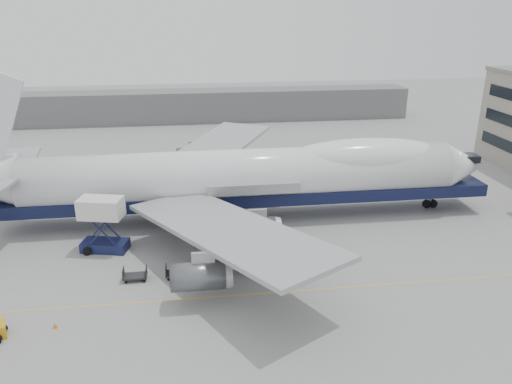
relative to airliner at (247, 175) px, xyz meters
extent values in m
plane|color=gray|center=(-0.64, -12.00, -5.62)|extent=(260.00, 260.00, 0.00)
cube|color=gold|center=(-0.64, -18.00, -5.62)|extent=(60.00, 0.15, 0.01)
cube|color=slate|center=(-10.64, 58.00, -2.12)|extent=(110.00, 8.00, 7.00)
cylinder|color=white|center=(-0.64, 0.00, 0.08)|extent=(52.00, 6.40, 6.40)
cube|color=#0E1334|center=(0.36, 0.00, -2.48)|extent=(60.00, 5.76, 1.50)
cone|color=white|center=(28.36, 0.00, 0.08)|extent=(6.00, 6.40, 6.40)
ellipsoid|color=white|center=(14.96, 0.00, 1.84)|extent=(20.67, 5.78, 4.56)
cube|color=#9EA0A3|center=(-3.64, -14.28, -0.52)|extent=(20.35, 26.74, 2.26)
cube|color=#9EA0A3|center=(-3.64, 14.28, -0.52)|extent=(20.35, 26.74, 2.26)
cylinder|color=#595B60|center=(-6.64, 19.00, -2.72)|extent=(4.80, 2.60, 2.60)
cylinder|color=#595B60|center=(-0.64, 10.00, -2.72)|extent=(4.80, 2.60, 2.60)
cylinder|color=#595B60|center=(-0.64, -10.00, -2.72)|extent=(4.80, 2.60, 2.60)
cylinder|color=#595B60|center=(-6.64, -19.00, -2.72)|extent=(4.80, 2.60, 2.60)
cylinder|color=slate|center=(24.36, 0.00, -4.37)|extent=(0.36, 0.36, 2.50)
cylinder|color=black|center=(24.36, 0.00, -5.07)|extent=(1.10, 0.45, 1.10)
cylinder|color=slate|center=(-3.64, -3.00, -4.37)|extent=(0.36, 0.36, 2.50)
cylinder|color=black|center=(-3.64, -3.00, -5.07)|extent=(1.10, 0.45, 1.10)
cylinder|color=slate|center=(-3.64, 3.00, -4.37)|extent=(0.36, 0.36, 2.50)
cylinder|color=black|center=(-3.64, 3.00, -5.07)|extent=(1.10, 0.45, 1.10)
cube|color=#171C45|center=(-16.56, -6.90, -5.08)|extent=(5.33, 3.42, 1.08)
cube|color=silver|center=(-16.56, -6.90, -0.62)|extent=(4.99, 3.52, 2.16)
cube|color=#171C45|center=(-16.56, -7.98, -2.82)|extent=(3.45, 0.92, 3.88)
cube|color=#171C45|center=(-16.56, -5.81, -2.82)|extent=(3.45, 0.92, 3.88)
cube|color=slate|center=(-16.56, -5.32, -0.62)|extent=(2.57, 1.69, 0.15)
cylinder|color=black|center=(-18.33, -7.88, -5.18)|extent=(0.89, 0.34, 0.89)
cylinder|color=black|center=(-18.33, -5.91, -5.18)|extent=(0.89, 0.34, 0.89)
cylinder|color=black|center=(-14.79, -7.88, -5.18)|extent=(0.89, 0.34, 0.89)
cylinder|color=black|center=(-14.79, -5.91, -5.18)|extent=(0.89, 0.34, 0.89)
cylinder|color=black|center=(-22.71, -21.05, -5.26)|extent=(0.74, 0.32, 0.74)
cone|color=orange|center=(-18.67, -20.91, -5.36)|extent=(0.34, 0.34, 0.52)
cube|color=orange|center=(-18.67, -20.91, -5.61)|extent=(0.35, 0.35, 0.03)
cube|color=#2D2D30|center=(-12.73, -13.89, -5.17)|extent=(2.30, 1.35, 0.18)
cube|color=#2D2D30|center=(-13.83, -13.89, -4.77)|extent=(0.08, 1.35, 0.90)
cube|color=#2D2D30|center=(-11.63, -13.89, -4.77)|extent=(0.08, 1.35, 0.90)
cylinder|color=black|center=(-13.58, -14.44, -5.47)|extent=(0.30, 0.12, 0.30)
cylinder|color=black|center=(-13.58, -13.34, -5.47)|extent=(0.30, 0.12, 0.30)
cylinder|color=black|center=(-11.88, -14.44, -5.47)|extent=(0.30, 0.12, 0.30)
cylinder|color=black|center=(-11.88, -13.34, -5.47)|extent=(0.30, 0.12, 0.30)
cube|color=#2D2D30|center=(-8.63, -13.89, -5.17)|extent=(2.30, 1.35, 0.18)
cube|color=#2D2D30|center=(-9.73, -13.89, -4.77)|extent=(0.08, 1.35, 0.90)
cube|color=#2D2D30|center=(-7.53, -13.89, -4.77)|extent=(0.08, 1.35, 0.90)
cylinder|color=black|center=(-9.48, -14.44, -5.47)|extent=(0.30, 0.12, 0.30)
cylinder|color=black|center=(-9.48, -13.34, -5.47)|extent=(0.30, 0.12, 0.30)
cylinder|color=black|center=(-7.78, -14.44, -5.47)|extent=(0.30, 0.12, 0.30)
cylinder|color=black|center=(-7.78, -13.34, -5.47)|extent=(0.30, 0.12, 0.30)
cube|color=#2D2D30|center=(-4.53, -13.89, -5.17)|extent=(2.30, 1.35, 0.18)
cube|color=#2D2D30|center=(-5.63, -13.89, -4.77)|extent=(0.08, 1.35, 0.90)
cube|color=#2D2D30|center=(-3.43, -13.89, -4.77)|extent=(0.08, 1.35, 0.90)
cylinder|color=black|center=(-5.38, -14.44, -5.47)|extent=(0.30, 0.12, 0.30)
cylinder|color=black|center=(-5.38, -13.34, -5.47)|extent=(0.30, 0.12, 0.30)
cylinder|color=black|center=(-3.68, -14.44, -5.47)|extent=(0.30, 0.12, 0.30)
cylinder|color=black|center=(-3.68, -13.34, -5.47)|extent=(0.30, 0.12, 0.30)
cube|color=#2D2D30|center=(-0.43, -13.89, -5.17)|extent=(2.30, 1.35, 0.18)
cube|color=#2D2D30|center=(-1.53, -13.89, -4.77)|extent=(0.08, 1.35, 0.90)
cube|color=#2D2D30|center=(0.67, -13.89, -4.77)|extent=(0.08, 1.35, 0.90)
cylinder|color=black|center=(-1.28, -14.44, -5.47)|extent=(0.30, 0.12, 0.30)
cylinder|color=black|center=(-1.28, -13.34, -5.47)|extent=(0.30, 0.12, 0.30)
cylinder|color=black|center=(0.42, -14.44, -5.47)|extent=(0.30, 0.12, 0.30)
cylinder|color=black|center=(0.42, -13.34, -5.47)|extent=(0.30, 0.12, 0.30)
cube|color=#2D2D30|center=(3.67, -13.89, -5.17)|extent=(2.30, 1.35, 0.18)
cube|color=#2D2D30|center=(2.57, -13.89, -4.77)|extent=(0.08, 1.35, 0.90)
cube|color=#2D2D30|center=(4.77, -13.89, -4.77)|extent=(0.08, 1.35, 0.90)
cylinder|color=black|center=(2.82, -14.44, -5.47)|extent=(0.30, 0.12, 0.30)
cylinder|color=black|center=(2.82, -13.34, -5.47)|extent=(0.30, 0.12, 0.30)
cylinder|color=black|center=(4.52, -14.44, -5.47)|extent=(0.30, 0.12, 0.30)
cylinder|color=black|center=(4.52, -13.34, -5.47)|extent=(0.30, 0.12, 0.30)
camera|label=1|loc=(-6.71, -57.78, 19.56)|focal=35.00mm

